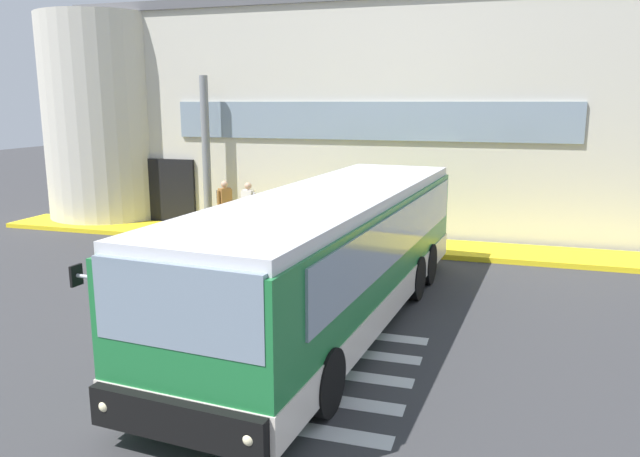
{
  "coord_description": "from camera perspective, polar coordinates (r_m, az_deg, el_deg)",
  "views": [
    {
      "loc": [
        5.38,
        -13.15,
        4.39
      ],
      "look_at": [
        1.34,
        0.06,
        1.5
      ],
      "focal_mm": 34.01,
      "sensor_mm": 36.0,
      "label": 1
    }
  ],
  "objects": [
    {
      "name": "ground_plane",
      "position": [
        14.87,
        -5.04,
        -5.44
      ],
      "size": [
        80.0,
        90.0,
        0.02
      ],
      "primitive_type": "cube",
      "color": "#353538",
      "rests_on": "ground"
    },
    {
      "name": "bay_paint_stripes",
      "position": [
        10.52,
        -3.44,
        -12.83
      ],
      "size": [
        4.4,
        3.96,
        0.01
      ],
      "color": "silver",
      "rests_on": "ground"
    },
    {
      "name": "terminal_building",
      "position": [
        25.47,
        3.29,
        10.63
      ],
      "size": [
        20.85,
        13.8,
        7.76
      ],
      "color": "beige",
      "rests_on": "ground"
    },
    {
      "name": "boarding_curb",
      "position": [
        19.23,
        0.31,
        -1.15
      ],
      "size": [
        23.05,
        2.0,
        0.15
      ],
      "primitive_type": "cube",
      "color": "yellow",
      "rests_on": "ground"
    },
    {
      "name": "entry_support_column",
      "position": [
        21.0,
        -10.66,
        7.0
      ],
      "size": [
        0.28,
        0.28,
        5.1
      ],
      "primitive_type": "cylinder",
      "color": "slate",
      "rests_on": "boarding_curb"
    },
    {
      "name": "bus_main_foreground",
      "position": [
        12.01,
        1.25,
        -2.92
      ],
      "size": [
        3.89,
        10.96,
        2.7
      ],
      "color": "#1E7238",
      "rests_on": "ground"
    },
    {
      "name": "passenger_near_column",
      "position": [
        20.57,
        -8.99,
        2.5
      ],
      "size": [
        0.49,
        0.52,
        1.68
      ],
      "color": "#1E2338",
      "rests_on": "boarding_curb"
    },
    {
      "name": "passenger_by_doorway",
      "position": [
        20.01,
        -6.74,
        2.21
      ],
      "size": [
        0.58,
        0.3,
        1.68
      ],
      "color": "#2D2D33",
      "rests_on": "boarding_curb"
    },
    {
      "name": "passenger_at_curb_edge",
      "position": [
        18.87,
        -2.88,
        1.7
      ],
      "size": [
        0.38,
        0.52,
        1.68
      ],
      "color": "#1E2338",
      "rests_on": "boarding_curb"
    }
  ]
}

